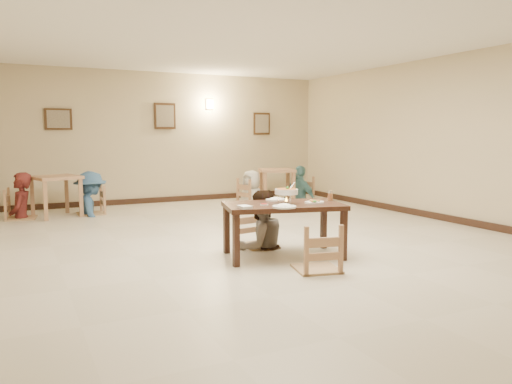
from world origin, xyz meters
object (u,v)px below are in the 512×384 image
main_table (283,210)px  bg_chair_rl (252,180)px  chair_near (317,226)px  curry_warmer (286,192)px  chair_far (257,213)px  bg_diner_c (252,170)px  bg_table_left (56,183)px  bg_chair_ll (20,190)px  bg_chair_rr (300,178)px  bg_diner_a (19,173)px  bg_diner_b (90,171)px  main_diner (260,190)px  drink_glass (330,196)px  bg_chair_lr (90,187)px  bg_table_right (277,175)px  bg_diner_d (300,166)px

main_table → bg_chair_rl: (1.80, 4.73, -0.07)m
chair_near → curry_warmer: size_ratio=3.23×
chair_far → bg_diner_c: bg_diner_c is taller
chair_far → bg_table_left: bearing=110.2°
bg_chair_ll → bg_chair_rr: 6.07m
bg_diner_a → bg_diner_b: size_ratio=1.02×
chair_near → main_diner: bearing=-74.5°
main_table → chair_near: chair_near is taller
bg_chair_rl → drink_glass: bearing=151.1°
drink_glass → bg_diner_b: (-2.43, 4.76, 0.10)m
bg_diner_a → bg_chair_rr: bearing=100.6°
bg_chair_rl → bg_diner_a: (-4.80, -0.02, 0.33)m
drink_glass → bg_chair_lr: (-2.43, 4.76, -0.22)m
main_table → main_diner: 0.65m
bg_table_right → bg_chair_lr: bearing=179.6°
bg_diner_a → bg_table_right: bearing=100.7°
chair_far → bg_table_right: chair_far is taller
bg_chair_ll → bg_chair_rr: bg_chair_rr is taller
drink_glass → bg_diner_a: (-3.69, 4.76, 0.11)m
drink_glass → bg_table_left: drink_glass is taller
bg_table_right → chair_near: bearing=-113.8°
bg_table_left → bg_chair_rl: 4.18m
bg_chair_ll → bg_diner_a: (0.00, 0.00, 0.34)m
chair_far → bg_chair_rl: size_ratio=0.88×
bg_chair_rr → bg_table_left: bearing=-100.5°
curry_warmer → bg_chair_lr: (-1.77, 4.75, -0.31)m
curry_warmer → bg_diner_d: bearing=57.1°
drink_glass → curry_warmer: bearing=178.9°
bg_chair_rl → bg_diner_c: size_ratio=0.72×
main_table → bg_chair_ll: (-3.00, 4.71, -0.08)m
bg_table_left → bg_chair_ll: 0.64m
chair_near → bg_diner_a: bg_diner_a is taller
chair_near → bg_chair_rl: bearing=-94.8°
bg_chair_rr → bg_diner_b: 4.82m
bg_diner_b → bg_diner_a: bearing=84.9°
main_table → bg_chair_rl: bearing=82.5°
chair_near → bg_chair_rr: bearing=-106.2°
chair_far → chair_near: (0.07, -1.44, 0.05)m
main_table → bg_table_right: bearing=75.9°
main_diner → bg_chair_rl: main_diner is taller
main_diner → bg_diner_b: bearing=-73.9°
curry_warmer → bg_diner_c: size_ratio=0.22×
main_diner → bg_diner_c: bearing=-120.7°
main_table → bg_chair_lr: (-1.75, 4.72, -0.08)m
chair_far → curry_warmer: size_ratio=2.92×
bg_table_left → bg_table_right: 4.81m
main_diner → bg_diner_a: size_ratio=0.92×
curry_warmer → bg_chair_lr: 5.08m
main_table → drink_glass: size_ratio=12.11×
bg_table_right → bg_diner_a: (-5.44, 0.02, 0.23)m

